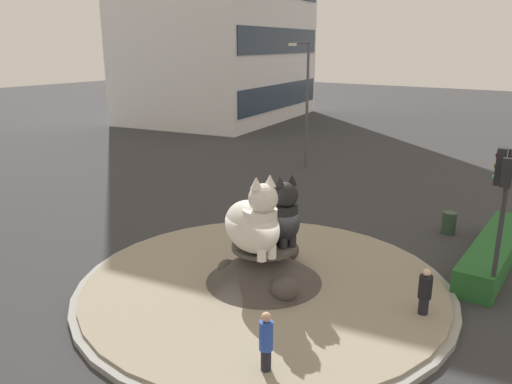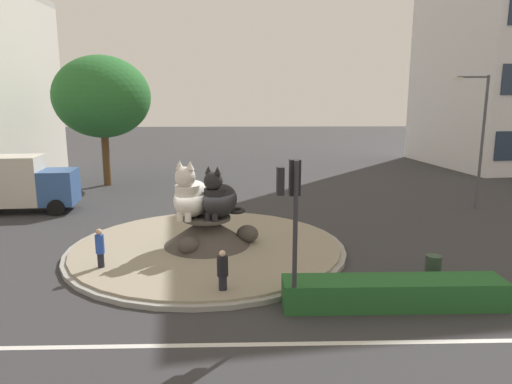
% 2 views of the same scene
% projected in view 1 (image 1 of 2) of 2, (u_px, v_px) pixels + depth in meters
% --- Properties ---
extents(ground_plane, '(160.00, 160.00, 0.00)m').
position_uv_depth(ground_plane, '(264.00, 288.00, 16.04)').
color(ground_plane, '#333335').
extents(roundabout_island, '(11.70, 11.70, 1.49)m').
position_uv_depth(roundabout_island, '(264.00, 277.00, 15.94)').
color(roundabout_island, gray).
rests_on(roundabout_island, ground).
extents(cat_statue_white, '(2.19, 2.46, 2.45)m').
position_uv_depth(cat_statue_white, '(254.00, 223.00, 14.85)').
color(cat_statue_white, silver).
rests_on(cat_statue_white, roundabout_island).
extents(cat_statue_black, '(2.21, 2.28, 2.23)m').
position_uv_depth(cat_statue_black, '(278.00, 216.00, 15.72)').
color(cat_statue_black, black).
rests_on(cat_statue_black, roundabout_island).
extents(traffic_light_mast, '(0.71, 0.56, 4.70)m').
position_uv_depth(traffic_light_mast, '(501.00, 193.00, 14.11)').
color(traffic_light_mast, '#2D2D33').
rests_on(traffic_light_mast, ground).
extents(clipped_hedge_strip, '(6.91, 1.20, 0.90)m').
position_uv_depth(clipped_hedge_strip, '(494.00, 251.00, 17.75)').
color(clipped_hedge_strip, '#235B28').
rests_on(clipped_hedge_strip, ground).
extents(streetlight_arm, '(2.02, 0.29, 7.60)m').
position_uv_depth(streetlight_arm, '(305.00, 97.00, 30.48)').
color(streetlight_arm, '#4C4C51').
rests_on(streetlight_arm, ground).
extents(pedestrian_black_shirt, '(0.37, 0.37, 1.61)m').
position_uv_depth(pedestrian_black_shirt, '(425.00, 294.00, 13.88)').
color(pedestrian_black_shirt, black).
rests_on(pedestrian_black_shirt, ground).
extents(pedestrian_blue_shirt, '(0.32, 0.32, 1.74)m').
position_uv_depth(pedestrian_blue_shirt, '(266.00, 344.00, 11.43)').
color(pedestrian_blue_shirt, black).
rests_on(pedestrian_blue_shirt, ground).
extents(litter_bin, '(0.56, 0.56, 0.90)m').
position_uv_depth(litter_bin, '(449.00, 223.00, 20.58)').
color(litter_bin, '#2D4233').
rests_on(litter_bin, ground).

